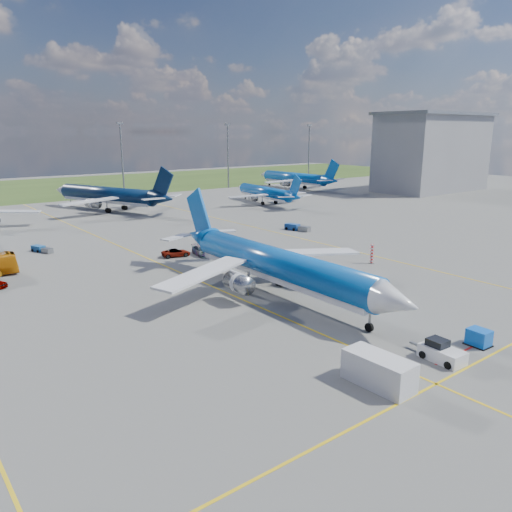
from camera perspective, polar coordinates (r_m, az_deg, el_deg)
ground at (r=55.91m, az=2.33°, el=-6.68°), size 400.00×400.00×0.00m
taxiway_lines at (r=78.19m, az=-10.78°, el=-0.87°), size 60.25×160.00×0.02m
floodlight_masts at (r=156.31m, az=-21.92°, el=10.38°), size 202.20×0.50×22.70m
terminal_building at (r=183.56m, az=19.50°, el=11.14°), size 42.00×22.00×26.00m
warning_post at (r=78.79m, az=13.10°, el=0.25°), size 0.50×0.50×3.00m
bg_jet_n at (r=135.09m, az=-16.49°, el=5.03°), size 46.89×53.11×11.57m
bg_jet_ne at (r=142.32m, az=1.04°, el=6.03°), size 30.86×37.90×9.07m
bg_jet_ene at (r=180.77m, az=4.39°, el=7.70°), size 32.10×41.77×10.81m
main_airliner at (r=62.16m, az=2.56°, el=-4.53°), size 33.64×43.84×11.37m
pushback_tug at (r=47.94m, az=20.40°, el=-10.28°), size 2.24×5.49×1.84m
uld_container at (r=52.39m, az=24.11°, el=-8.49°), size 1.66×2.04×1.59m
service_van at (r=41.89m, az=13.84°, el=-12.61°), size 2.71×5.81×2.52m
service_car_b at (r=82.08m, az=-9.12°, el=0.37°), size 5.02×3.14×1.29m
service_car_c at (r=82.54m, az=-6.27°, el=0.61°), size 3.02×5.39×1.47m
baggage_tug_w at (r=92.60m, az=-4.54°, el=2.01°), size 2.08×5.54×1.21m
baggage_tug_c at (r=91.75m, az=-23.31°, el=0.72°), size 2.67×4.59×1.00m
baggage_tug_e at (r=103.25m, az=4.65°, el=3.26°), size 2.82×5.71×1.24m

